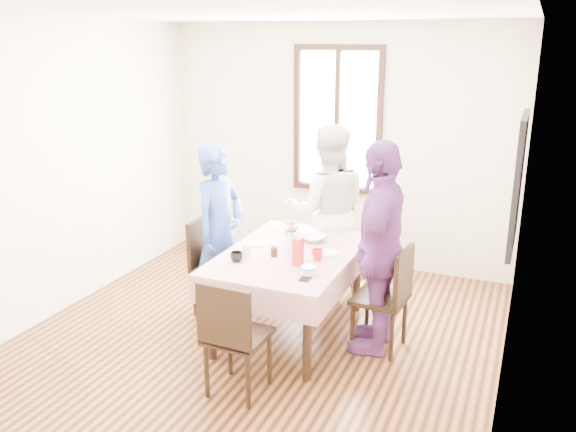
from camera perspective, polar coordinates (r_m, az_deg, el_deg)
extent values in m
plane|color=black|center=(5.24, -3.52, -12.20)|extent=(4.50, 4.50, 0.00)
plane|color=beige|center=(6.78, 4.75, 6.64)|extent=(4.00, 0.00, 4.00)
plane|color=beige|center=(4.26, 21.02, -0.52)|extent=(0.00, 4.50, 4.50)
cube|color=black|center=(6.71, 4.76, 9.13)|extent=(1.02, 0.06, 1.62)
cube|color=white|center=(6.72, 4.78, 9.14)|extent=(0.90, 0.02, 1.50)
cube|color=red|center=(4.51, 21.20, 2.99)|extent=(0.04, 0.76, 0.96)
cube|color=black|center=(5.27, 0.21, -7.42)|extent=(0.95, 1.44, 0.75)
cube|color=#630618|center=(5.13, 0.22, -3.53)|extent=(1.07, 1.56, 0.01)
cube|color=black|center=(5.68, -6.68, -4.85)|extent=(0.43, 0.43, 0.91)
cube|color=black|center=(5.06, 8.80, -7.73)|extent=(0.46, 0.46, 0.91)
cube|color=black|center=(6.11, 3.80, -3.19)|extent=(0.43, 0.43, 0.91)
cube|color=black|center=(4.43, -4.82, -11.30)|extent=(0.43, 0.43, 0.91)
imported|color=#2B4C94|center=(5.55, -6.61, -1.48)|extent=(0.49, 0.65, 1.62)
imported|color=beige|center=(5.96, 3.82, 0.51)|extent=(1.04, 0.94, 1.74)
imported|color=#653170|center=(4.90, 8.78, -3.05)|extent=(0.47, 1.06, 1.78)
imported|color=black|center=(4.92, -4.95, -3.91)|extent=(0.12, 0.12, 0.08)
imported|color=red|center=(4.94, 2.82, -3.72)|extent=(0.13, 0.13, 0.09)
imported|color=#0C7226|center=(5.42, 0.29, -1.87)|extent=(0.13, 0.13, 0.08)
imported|color=white|center=(5.40, 2.47, -2.13)|extent=(0.26, 0.26, 0.05)
cube|color=red|center=(4.81, 0.96, -3.41)|extent=(0.07, 0.07, 0.23)
cylinder|color=white|center=(4.64, 1.96, -5.31)|extent=(0.12, 0.12, 0.06)
cylinder|color=black|center=(5.02, -1.33, -3.44)|extent=(0.06, 0.06, 0.08)
cylinder|color=silver|center=(5.01, -3.95, -3.33)|extent=(0.08, 0.08, 0.11)
cube|color=black|center=(4.59, 1.75, -5.93)|extent=(0.08, 0.15, 0.01)
cylinder|color=silver|center=(5.13, 0.31, -2.54)|extent=(0.08, 0.08, 0.16)
cylinder|color=white|center=(5.34, -2.64, -2.56)|extent=(0.20, 0.20, 0.01)
cylinder|color=white|center=(5.10, 3.78, -3.54)|extent=(0.20, 0.20, 0.01)
cylinder|color=white|center=(5.64, 2.24, -1.52)|extent=(0.20, 0.20, 0.01)
cylinder|color=blue|center=(4.63, 1.96, -4.91)|extent=(0.12, 0.12, 0.01)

